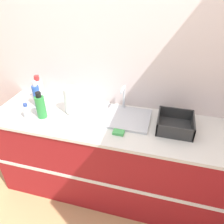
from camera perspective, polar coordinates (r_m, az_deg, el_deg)
ground_plane at (r=2.36m, az=-2.66°, el=-24.70°), size 12.00×12.00×0.00m
wall_back at (r=2.00m, az=1.96°, el=12.67°), size 4.54×0.06×2.60m
counter_cabinet at (r=2.20m, az=-0.54°, el=-11.90°), size 2.17×0.64×0.89m
sink at (r=1.95m, az=2.08°, el=-1.03°), size 0.53×0.36×0.25m
paper_towel_roll at (r=2.00m, az=-10.67°, el=3.04°), size 0.12×0.12×0.25m
dish_rack at (r=1.88m, az=16.11°, el=-3.17°), size 0.29×0.30×0.11m
bottle_blue at (r=2.18m, az=-19.07°, el=4.10°), size 0.07×0.07×0.26m
bottle_green at (r=2.00m, az=-18.13°, el=1.40°), size 0.08×0.08×0.25m
bottle_white_spray at (r=2.27m, az=-18.52°, el=5.50°), size 0.09×0.09×0.27m
bottle_clear at (r=2.06m, az=-21.37°, el=0.13°), size 0.06×0.06×0.15m
sponge at (r=1.76m, az=1.70°, el=-5.35°), size 0.09×0.06×0.02m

